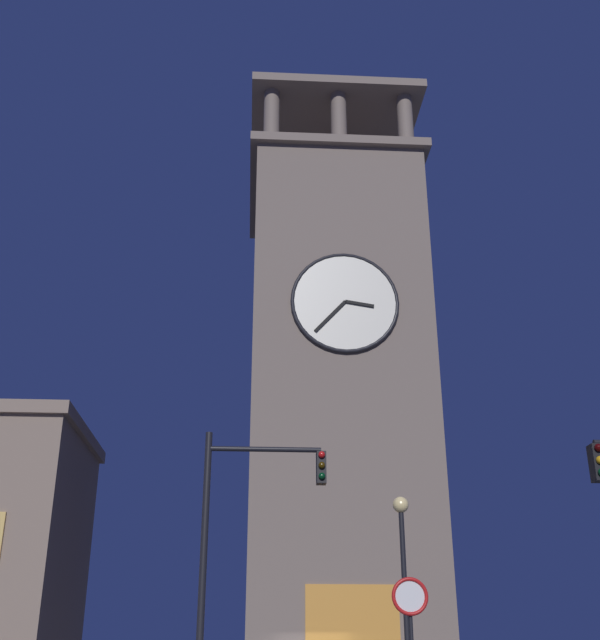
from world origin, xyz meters
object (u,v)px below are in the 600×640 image
no_horn_sign (411,611)px  street_lamp (404,565)px  clocktower (336,406)px  traffic_signal_mid (240,532)px

no_horn_sign → street_lamp: bearing=-99.4°
clocktower → no_horn_sign: size_ratio=8.71×
clocktower → traffic_signal_mid: size_ratio=4.30×
clocktower → traffic_signal_mid: 16.42m
clocktower → traffic_signal_mid: clocktower is taller
street_lamp → no_horn_sign: size_ratio=1.78×
street_lamp → no_horn_sign: 4.68m
clocktower → no_horn_sign: (0.13, 15.05, -9.06)m
traffic_signal_mid → street_lamp: size_ratio=1.13×
no_horn_sign → traffic_signal_mid: bearing=-13.4°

